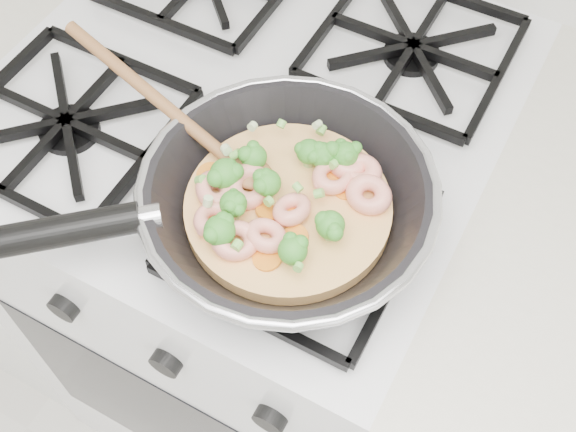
% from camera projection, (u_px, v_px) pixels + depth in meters
% --- Properties ---
extents(stove, '(0.60, 0.60, 0.92)m').
position_uv_depth(stove, '(259.00, 269.00, 1.22)').
color(stove, white).
rests_on(stove, ground).
extents(skillet, '(0.44, 0.37, 0.10)m').
position_uv_depth(skillet, '(281.00, 201.00, 0.70)').
color(skillet, black).
rests_on(skillet, stove).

